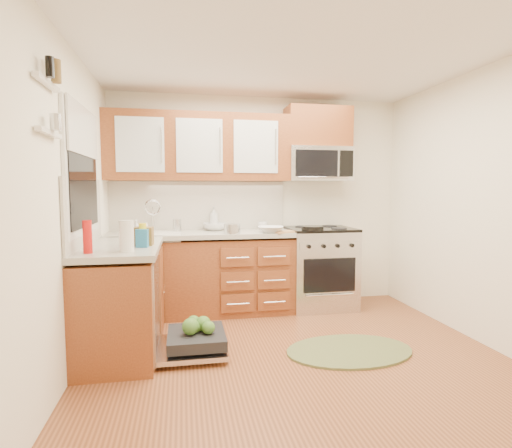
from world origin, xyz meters
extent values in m
plane|color=brown|center=(0.00, 0.00, 0.00)|extent=(3.50, 3.50, 0.00)
plane|color=white|center=(0.00, 0.00, 2.50)|extent=(3.50, 3.50, 0.00)
cube|color=white|center=(0.00, 1.75, 1.25)|extent=(3.50, 0.04, 2.50)
cube|color=white|center=(0.00, -1.75, 1.25)|extent=(3.50, 0.04, 2.50)
cube|color=white|center=(-1.75, 0.00, 1.25)|extent=(0.04, 3.50, 2.50)
cube|color=white|center=(1.75, 0.00, 1.25)|extent=(0.04, 3.50, 2.50)
cube|color=maroon|center=(-0.73, 1.45, 0.42)|extent=(2.05, 0.60, 0.85)
cube|color=maroon|center=(-1.45, 0.52, 0.42)|extent=(0.60, 1.25, 0.85)
cube|color=#A09D92|center=(-0.72, 1.44, 0.90)|extent=(2.07, 0.64, 0.05)
cube|color=#A09D92|center=(-1.44, 0.53, 0.90)|extent=(0.64, 1.27, 0.05)
cube|color=beige|center=(-0.73, 1.74, 1.21)|extent=(2.05, 0.02, 0.57)
cube|color=beige|center=(-1.74, 0.52, 1.21)|extent=(0.02, 1.25, 0.57)
cube|color=maroon|center=(0.68, 1.57, 2.13)|extent=(0.76, 0.35, 0.47)
cube|color=white|center=(-1.71, 0.50, 1.88)|extent=(0.02, 0.96, 0.40)
cube|color=white|center=(-1.72, -0.35, 2.05)|extent=(0.04, 0.40, 0.03)
cube|color=white|center=(-1.72, -0.35, 1.75)|extent=(0.04, 0.40, 0.03)
cylinder|color=black|center=(0.50, 1.18, 0.97)|extent=(0.28, 0.28, 0.05)
cylinder|color=silver|center=(-0.39, 1.22, 0.98)|extent=(0.21, 0.21, 0.11)
cube|color=tan|center=(0.18, 1.22, 0.93)|extent=(0.29, 0.23, 0.02)
cylinder|color=silver|center=(-0.98, 1.51, 1.00)|extent=(0.10, 0.10, 0.14)
cylinder|color=white|center=(-1.35, 0.14, 1.05)|extent=(0.13, 0.13, 0.24)
cylinder|color=yellow|center=(-1.25, 0.40, 1.02)|extent=(0.08, 0.08, 0.20)
cylinder|color=red|center=(-1.62, 0.10, 1.05)|extent=(0.07, 0.07, 0.25)
cube|color=brown|center=(-1.25, 0.47, 1.00)|extent=(0.17, 0.13, 0.16)
cube|color=teal|center=(-1.25, 0.34, 1.00)|extent=(0.10, 0.07, 0.15)
imported|color=#999999|center=(0.04, 1.25, 0.96)|extent=(0.34, 0.34, 0.07)
imported|color=#999999|center=(-0.55, 1.60, 0.97)|extent=(0.35, 0.35, 0.09)
imported|color=#999999|center=(0.02, 1.62, 0.97)|extent=(0.14, 0.14, 0.09)
imported|color=#999999|center=(-0.55, 1.68, 1.06)|extent=(0.12, 0.12, 0.27)
imported|color=#999999|center=(-1.37, 1.05, 1.01)|extent=(0.10, 0.10, 0.18)
imported|color=#999999|center=(-1.28, 1.05, 1.00)|extent=(0.13, 0.13, 0.15)
camera|label=1|loc=(-0.92, -3.04, 1.40)|focal=28.00mm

